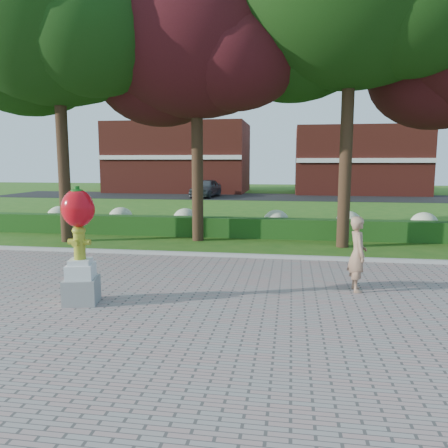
# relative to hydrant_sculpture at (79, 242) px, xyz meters

# --- Properties ---
(ground) EXTENTS (100.00, 100.00, 0.00)m
(ground) POSITION_rel_hydrant_sculpture_xyz_m (2.83, 2.08, -1.38)
(ground) COLOR #275916
(ground) RESTS_ON ground
(walkway) EXTENTS (40.00, 14.00, 0.04)m
(walkway) POSITION_rel_hydrant_sculpture_xyz_m (2.83, -1.92, -1.36)
(walkway) COLOR gray
(walkway) RESTS_ON ground
(curb) EXTENTS (40.00, 0.18, 0.15)m
(curb) POSITION_rel_hydrant_sculpture_xyz_m (2.83, 5.08, -1.31)
(curb) COLOR #ADADA5
(curb) RESTS_ON ground
(lawn_hedge) EXTENTS (24.00, 0.70, 0.80)m
(lawn_hedge) POSITION_rel_hydrant_sculpture_xyz_m (2.83, 9.08, -0.98)
(lawn_hedge) COLOR #173F12
(lawn_hedge) RESTS_ON ground
(hydrangea_row) EXTENTS (20.10, 1.10, 0.99)m
(hydrangea_row) POSITION_rel_hydrant_sculpture_xyz_m (3.40, 10.08, -0.83)
(hydrangea_row) COLOR beige
(hydrangea_row) RESTS_ON ground
(street) EXTENTS (50.00, 8.00, 0.02)m
(street) POSITION_rel_hydrant_sculpture_xyz_m (2.83, 30.08, -1.37)
(street) COLOR black
(street) RESTS_ON ground
(building_left) EXTENTS (14.00, 8.00, 7.00)m
(building_left) POSITION_rel_hydrant_sculpture_xyz_m (-7.17, 36.08, 2.12)
(building_left) COLOR maroon
(building_left) RESTS_ON ground
(building_right) EXTENTS (12.00, 8.00, 6.40)m
(building_right) POSITION_rel_hydrant_sculpture_xyz_m (10.83, 36.08, 1.82)
(building_right) COLOR maroon
(building_right) RESTS_ON ground
(tree_far_left) EXTENTS (9.00, 7.68, 11.66)m
(tree_far_left) POSITION_rel_hydrant_sculpture_xyz_m (-4.28, 7.17, 6.58)
(tree_far_left) COLOR black
(tree_far_left) RESTS_ON ground
(tree_mid_left) EXTENTS (8.25, 7.04, 10.69)m
(tree_mid_left) POSITION_rel_hydrant_sculpture_xyz_m (0.73, 8.17, 5.92)
(tree_mid_left) COLOR black
(tree_mid_left) RESTS_ON ground
(hydrant_sculpture) EXTENTS (0.82, 0.82, 2.53)m
(hydrant_sculpture) POSITION_rel_hydrant_sculpture_xyz_m (0.00, 0.00, 0.00)
(hydrant_sculpture) COLOR gray
(hydrant_sculpture) RESTS_ON walkway
(woman) EXTENTS (0.50, 0.69, 1.78)m
(woman) POSITION_rel_hydrant_sculpture_xyz_m (6.02, 1.84, -0.45)
(woman) COLOR #A0765B
(woman) RESTS_ON walkway
(parked_car) EXTENTS (2.40, 4.83, 1.58)m
(parked_car) POSITION_rel_hydrant_sculpture_xyz_m (-2.96, 28.88, -0.57)
(parked_car) COLOR #3F4246
(parked_car) RESTS_ON street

